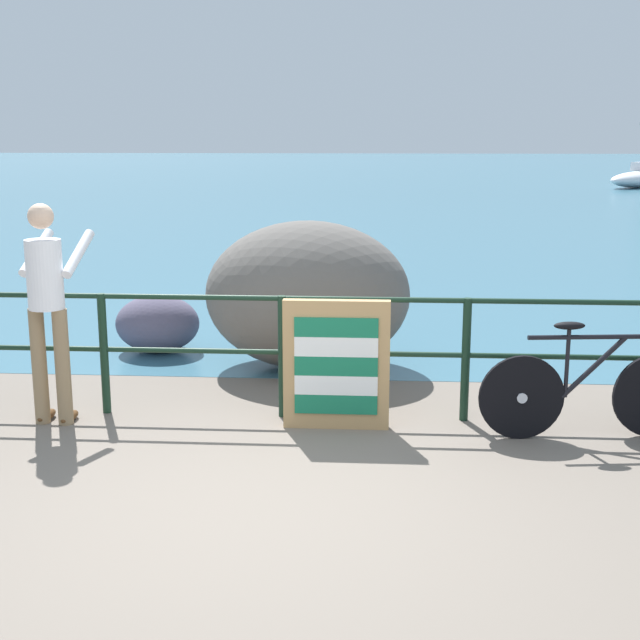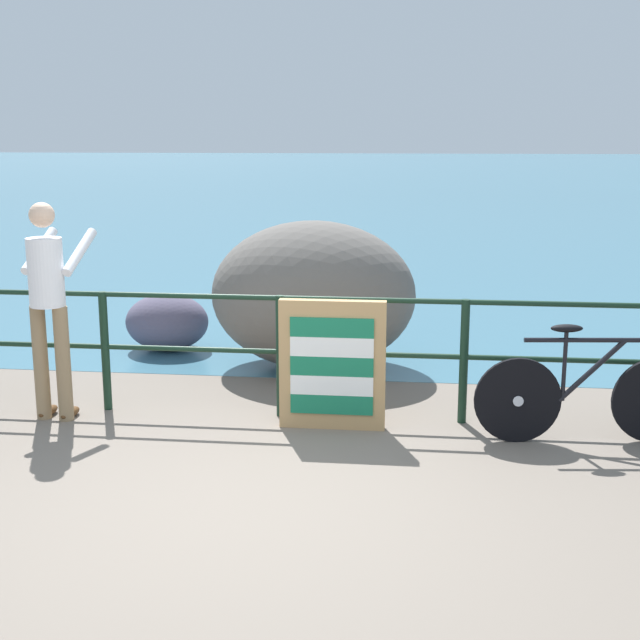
% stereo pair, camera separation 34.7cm
% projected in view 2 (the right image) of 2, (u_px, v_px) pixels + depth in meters
% --- Properties ---
extents(ground_plane, '(120.00, 120.00, 0.10)m').
position_uv_depth(ground_plane, '(381.00, 216.00, 24.90)').
color(ground_plane, '#6B6056').
extents(sea_surface, '(120.00, 90.00, 0.01)m').
position_uv_depth(sea_surface, '(402.00, 171.00, 51.92)').
color(sea_surface, '#38667A').
rests_on(sea_surface, ground_plane).
extents(promenade_railing, '(9.03, 0.07, 1.02)m').
position_uv_depth(promenade_railing, '(280.00, 341.00, 7.04)').
color(promenade_railing, black).
rests_on(promenade_railing, ground_plane).
extents(bicycle, '(1.69, 0.48, 0.92)m').
position_uv_depth(bicycle, '(607.00, 383.00, 6.47)').
color(bicycle, black).
rests_on(bicycle, ground_plane).
extents(person_at_railing, '(0.49, 0.66, 1.78)m').
position_uv_depth(person_at_railing, '(49.00, 300.00, 6.90)').
color(person_at_railing, '#8C7251').
rests_on(person_at_railing, ground_plane).
extents(folded_deckchair_stack, '(0.84, 0.10, 1.04)m').
position_uv_depth(folded_deckchair_stack, '(332.00, 365.00, 6.77)').
color(folded_deckchair_stack, tan).
rests_on(folded_deckchair_stack, ground_plane).
extents(breakwater_boulder_main, '(2.03, 1.54, 1.47)m').
position_uv_depth(breakwater_boulder_main, '(313.00, 295.00, 8.52)').
color(breakwater_boulder_main, '#605B56').
rests_on(breakwater_boulder_main, ground).
extents(breakwater_boulder_left, '(0.90, 0.75, 0.61)m').
position_uv_depth(breakwater_boulder_left, '(167.00, 322.00, 9.29)').
color(breakwater_boulder_left, '#544D63').
rests_on(breakwater_boulder_left, ground).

